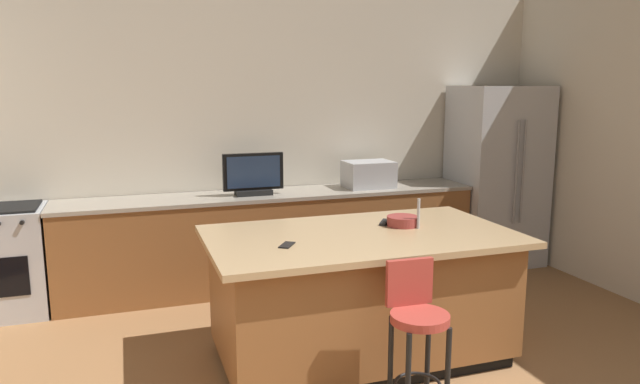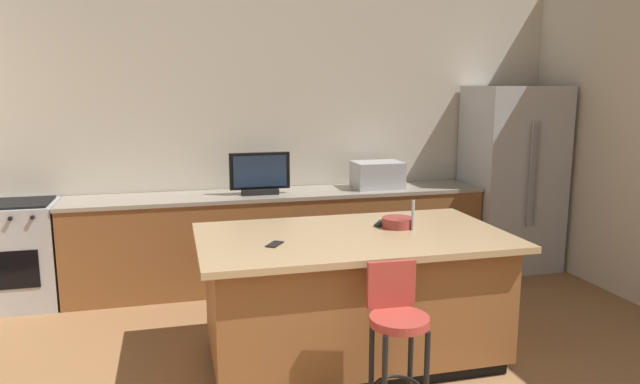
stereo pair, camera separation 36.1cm
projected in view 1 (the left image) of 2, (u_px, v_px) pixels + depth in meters
wall_back at (271, 132)px, 5.91m from camera, size 6.36×0.12×2.97m
counter_back at (275, 239)px, 5.72m from camera, size 4.04×0.62×0.92m
kitchen_island at (360, 295)px, 4.17m from camera, size 2.15×1.24×0.92m
refrigerator at (496, 176)px, 6.36m from camera, size 0.91×0.76×1.94m
microwave at (368, 174)px, 5.93m from camera, size 0.48×0.36×0.27m
tv_monitor at (253, 176)px, 5.49m from camera, size 0.57×0.16×0.40m
sink_faucet_back at (262, 179)px, 5.68m from camera, size 0.02×0.02×0.24m
sink_faucet_island at (418, 214)px, 4.21m from camera, size 0.02×0.02×0.22m
bar_stool_center at (417, 328)px, 3.37m from camera, size 0.34×0.34×0.94m
fruit_bowl at (403, 221)px, 4.30m from camera, size 0.23×0.23×0.07m
cell_phone at (287, 245)px, 3.77m from camera, size 0.14×0.16×0.01m
tv_remote at (384, 222)px, 4.37m from camera, size 0.13×0.17×0.02m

